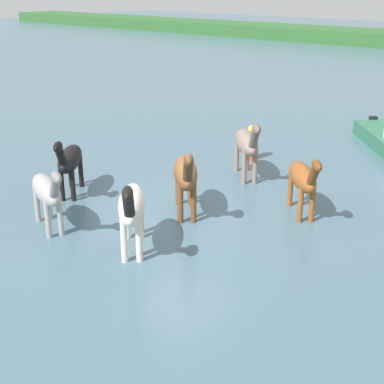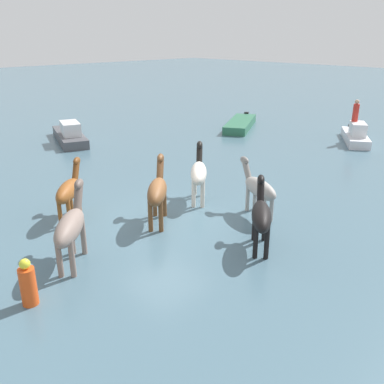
% 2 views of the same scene
% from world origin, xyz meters
% --- Properties ---
extents(ground_plane, '(142.80, 142.80, 0.00)m').
position_xyz_m(ground_plane, '(0.00, 0.00, 0.00)').
color(ground_plane, '#476675').
extents(horse_lead, '(2.06, 2.01, 1.94)m').
position_xyz_m(horse_lead, '(-0.43, 3.53, 1.07)').
color(horse_lead, gray).
rests_on(horse_lead, ground_plane).
extents(horse_rear_stallion, '(1.75, 2.02, 1.80)m').
position_xyz_m(horse_rear_stallion, '(-3.33, -0.67, 0.99)').
color(horse_rear_stallion, black).
rests_on(horse_rear_stallion, ground_plane).
extents(horse_dun_straggler, '(1.96, 2.05, 1.91)m').
position_xyz_m(horse_dun_straggler, '(0.42, -1.99, 1.05)').
color(horse_dun_straggler, silver).
rests_on(horse_dun_straggler, ground_plane).
extents(horse_dark_mare, '(2.02, 2.07, 1.95)m').
position_xyz_m(horse_dark_mare, '(-0.02, 0.29, 1.07)').
color(horse_dark_mare, brown).
rests_on(horse_dark_mare, ground_plane).
extents(horse_chestnut_trailing, '(2.20, 1.19, 1.75)m').
position_xyz_m(horse_chestnut_trailing, '(-1.90, -2.45, 0.96)').
color(horse_chestnut_trailing, '#9E9993').
rests_on(horse_chestnut_trailing, ground_plane).
extents(horse_pinto_flank, '(1.82, 1.90, 1.77)m').
position_xyz_m(horse_pinto_flank, '(2.21, 2.13, 0.98)').
color(horse_pinto_flank, brown).
rests_on(horse_pinto_flank, ground_plane).
extents(buoy_channel_marker, '(0.36, 0.36, 1.14)m').
position_xyz_m(buoy_channel_marker, '(-1.37, 5.15, 0.51)').
color(buoy_channel_marker, '#E54C19').
rests_on(buoy_channel_marker, ground_plane).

